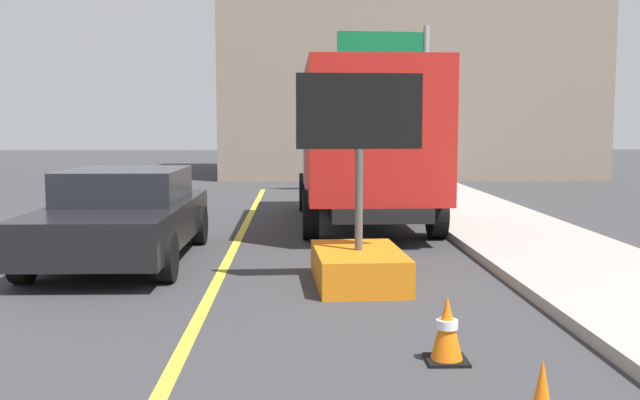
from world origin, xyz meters
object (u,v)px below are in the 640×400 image
highway_guide_sign (400,79)px  traffic_cone_mid_lane (447,330)px  box_truck (364,139)px  pickup_car (123,215)px  arrow_board_trailer (359,248)px

highway_guide_sign → traffic_cone_mid_lane: size_ratio=8.53×
highway_guide_sign → box_truck: bearing=-103.9°
pickup_car → arrow_board_trailer: bearing=-27.8°
box_truck → highway_guide_sign: highway_guide_sign is taller
arrow_board_trailer → pickup_car: arrow_board_trailer is taller
pickup_car → traffic_cone_mid_lane: size_ratio=7.95×
box_truck → pickup_car: bearing=-136.4°
arrow_board_trailer → box_truck: (0.59, 5.61, 1.27)m
arrow_board_trailer → traffic_cone_mid_lane: size_ratio=4.61×
pickup_car → traffic_cone_mid_lane: pickup_car is taller
arrow_board_trailer → traffic_cone_mid_lane: (0.50, -3.09, -0.19)m
traffic_cone_mid_lane → highway_guide_sign: bearing=83.4°
arrow_board_trailer → highway_guide_sign: 13.23m
pickup_car → highway_guide_sign: size_ratio=0.93×
arrow_board_trailer → highway_guide_sign: bearing=79.6°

